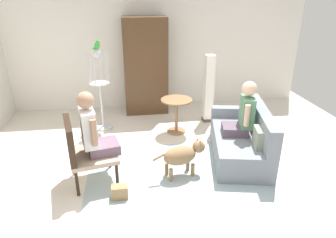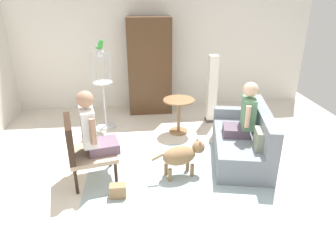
{
  "view_description": "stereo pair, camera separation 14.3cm",
  "coord_description": "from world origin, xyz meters",
  "px_view_note": "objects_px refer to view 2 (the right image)",
  "views": [
    {
      "loc": [
        -0.66,
        -3.84,
        2.54
      ],
      "look_at": [
        -0.08,
        0.18,
        0.81
      ],
      "focal_mm": 32.38,
      "sensor_mm": 36.0,
      "label": 1
    },
    {
      "loc": [
        -0.52,
        -3.86,
        2.54
      ],
      "look_at": [
        -0.08,
        0.18,
        0.81
      ],
      "focal_mm": 32.38,
      "sensor_mm": 36.0,
      "label": 2
    }
  ],
  "objects_px": {
    "armchair": "(82,147)",
    "column_lamp": "(212,90)",
    "couch": "(244,141)",
    "dog": "(182,155)",
    "person_on_couch": "(245,114)",
    "bird_cage_stand": "(103,90)",
    "parrot": "(100,44)",
    "round_end_table": "(179,111)",
    "person_on_armchair": "(93,128)",
    "armoire_cabinet": "(149,66)",
    "handbag": "(118,191)"
  },
  "relations": [
    {
      "from": "armchair",
      "to": "column_lamp",
      "type": "height_order",
      "value": "column_lamp"
    },
    {
      "from": "couch",
      "to": "dog",
      "type": "height_order",
      "value": "couch"
    },
    {
      "from": "person_on_couch",
      "to": "column_lamp",
      "type": "relative_size",
      "value": 0.63
    },
    {
      "from": "bird_cage_stand",
      "to": "parrot",
      "type": "bearing_deg",
      "value": 0.0
    },
    {
      "from": "couch",
      "to": "round_end_table",
      "type": "xyz_separation_m",
      "value": [
        -0.92,
        1.06,
        0.14
      ]
    },
    {
      "from": "person_on_armchair",
      "to": "parrot",
      "type": "height_order",
      "value": "parrot"
    },
    {
      "from": "couch",
      "to": "armchair",
      "type": "relative_size",
      "value": 1.84
    },
    {
      "from": "couch",
      "to": "person_on_armchair",
      "type": "distance_m",
      "value": 2.4
    },
    {
      "from": "round_end_table",
      "to": "armoire_cabinet",
      "type": "relative_size",
      "value": 0.33
    },
    {
      "from": "handbag",
      "to": "round_end_table",
      "type": "bearing_deg",
      "value": 60.38
    },
    {
      "from": "armchair",
      "to": "person_on_couch",
      "type": "distance_m",
      "value": 2.48
    },
    {
      "from": "armoire_cabinet",
      "to": "column_lamp",
      "type": "bearing_deg",
      "value": -32.34
    },
    {
      "from": "armchair",
      "to": "person_on_armchair",
      "type": "bearing_deg",
      "value": 12.74
    },
    {
      "from": "dog",
      "to": "handbag",
      "type": "distance_m",
      "value": 1.03
    },
    {
      "from": "couch",
      "to": "parrot",
      "type": "xyz_separation_m",
      "value": [
        -2.31,
        1.46,
        1.34
      ]
    },
    {
      "from": "armchair",
      "to": "round_end_table",
      "type": "distance_m",
      "value": 2.15
    },
    {
      "from": "person_on_couch",
      "to": "bird_cage_stand",
      "type": "xyz_separation_m",
      "value": [
        -2.28,
        1.47,
        -0.0
      ]
    },
    {
      "from": "dog",
      "to": "person_on_couch",
      "type": "bearing_deg",
      "value": 21.56
    },
    {
      "from": "armchair",
      "to": "handbag",
      "type": "relative_size",
      "value": 4.49
    },
    {
      "from": "handbag",
      "to": "armchair",
      "type": "bearing_deg",
      "value": 138.62
    },
    {
      "from": "bird_cage_stand",
      "to": "handbag",
      "type": "distance_m",
      "value": 2.41
    },
    {
      "from": "couch",
      "to": "handbag",
      "type": "xyz_separation_m",
      "value": [
        -1.99,
        -0.84,
        -0.2
      ]
    },
    {
      "from": "person_on_armchair",
      "to": "dog",
      "type": "bearing_deg",
      "value": -2.38
    },
    {
      "from": "parrot",
      "to": "handbag",
      "type": "height_order",
      "value": "parrot"
    },
    {
      "from": "person_on_armchair",
      "to": "dog",
      "type": "height_order",
      "value": "person_on_armchair"
    },
    {
      "from": "bird_cage_stand",
      "to": "handbag",
      "type": "relative_size",
      "value": 7.23
    },
    {
      "from": "dog",
      "to": "person_on_armchair",
      "type": "bearing_deg",
      "value": 177.62
    },
    {
      "from": "person_on_armchair",
      "to": "parrot",
      "type": "distance_m",
      "value": 2.01
    },
    {
      "from": "dog",
      "to": "armoire_cabinet",
      "type": "distance_m",
      "value": 2.81
    },
    {
      "from": "round_end_table",
      "to": "dog",
      "type": "bearing_deg",
      "value": -96.36
    },
    {
      "from": "person_on_couch",
      "to": "dog",
      "type": "distance_m",
      "value": 1.2
    },
    {
      "from": "person_on_couch",
      "to": "dog",
      "type": "relative_size",
      "value": 1.09
    },
    {
      "from": "round_end_table",
      "to": "parrot",
      "type": "height_order",
      "value": "parrot"
    },
    {
      "from": "bird_cage_stand",
      "to": "parrot",
      "type": "height_order",
      "value": "parrot"
    },
    {
      "from": "armchair",
      "to": "bird_cage_stand",
      "type": "relative_size",
      "value": 0.62
    },
    {
      "from": "column_lamp",
      "to": "handbag",
      "type": "relative_size",
      "value": 6.44
    },
    {
      "from": "couch",
      "to": "armoire_cabinet",
      "type": "distance_m",
      "value": 2.77
    },
    {
      "from": "dog",
      "to": "handbag",
      "type": "xyz_separation_m",
      "value": [
        -0.91,
        -0.41,
        -0.25
      ]
    },
    {
      "from": "person_on_armchair",
      "to": "bird_cage_stand",
      "type": "xyz_separation_m",
      "value": [
        -0.01,
        1.83,
        -0.04
      ]
    },
    {
      "from": "person_on_couch",
      "to": "parrot",
      "type": "distance_m",
      "value": 2.83
    },
    {
      "from": "parrot",
      "to": "armchair",
      "type": "bearing_deg",
      "value": -95.36
    },
    {
      "from": "person_on_armchair",
      "to": "bird_cage_stand",
      "type": "height_order",
      "value": "bird_cage_stand"
    },
    {
      "from": "parrot",
      "to": "armoire_cabinet",
      "type": "distance_m",
      "value": 1.38
    },
    {
      "from": "person_on_armchair",
      "to": "parrot",
      "type": "relative_size",
      "value": 5.28
    },
    {
      "from": "couch",
      "to": "armoire_cabinet",
      "type": "xyz_separation_m",
      "value": [
        -1.39,
        2.28,
        0.73
      ]
    },
    {
      "from": "couch",
      "to": "handbag",
      "type": "relative_size",
      "value": 8.25
    },
    {
      "from": "parrot",
      "to": "column_lamp",
      "type": "relative_size",
      "value": 0.12
    },
    {
      "from": "dog",
      "to": "bird_cage_stand",
      "type": "relative_size",
      "value": 0.51
    },
    {
      "from": "armchair",
      "to": "dog",
      "type": "relative_size",
      "value": 1.21
    },
    {
      "from": "person_on_couch",
      "to": "parrot",
      "type": "bearing_deg",
      "value": 147.04
    }
  ]
}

